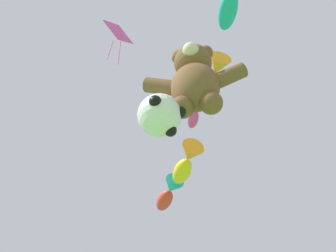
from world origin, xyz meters
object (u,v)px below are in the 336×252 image
at_px(teddy_bear_kite, 194,79).
at_px(diamond_kite, 118,34).
at_px(soccer_ball_kite, 160,115).
at_px(fish_kite_emerald, 213,78).
at_px(fish_kite_goldfin, 186,163).
at_px(fish_kite_magenta, 195,112).
at_px(fish_kite_crimson, 168,193).

xyz_separation_m(teddy_bear_kite, diamond_kite, (-2.61, 0.87, 4.72)).
height_order(soccer_ball_kite, fish_kite_emerald, fish_kite_emerald).
distance_m(fish_kite_goldfin, diamond_kite, 6.20).
distance_m(soccer_ball_kite, diamond_kite, 6.30).
xyz_separation_m(fish_kite_magenta, fish_kite_goldfin, (-0.74, 2.47, -0.34)).
bearing_deg(fish_kite_goldfin, fish_kite_emerald, -70.70).
xyz_separation_m(fish_kite_goldfin, diamond_kite, (-1.48, -5.93, 1.06)).
bearing_deg(fish_kite_goldfin, teddy_bear_kite, -80.60).
xyz_separation_m(teddy_bear_kite, fish_kite_crimson, (-2.33, 9.02, 3.87)).
distance_m(soccer_ball_kite, fish_kite_goldfin, 8.44).
xyz_separation_m(fish_kite_magenta, diamond_kite, (-2.21, -3.46, 0.72)).
distance_m(fish_kite_crimson, diamond_kite, 8.20).
height_order(fish_kite_magenta, fish_kite_goldfin, fish_kite_magenta).
bearing_deg(soccer_ball_kite, teddy_bear_kite, 4.55).
relative_size(teddy_bear_kite, fish_kite_magenta, 1.64).
xyz_separation_m(soccer_ball_kite, diamond_kite, (-1.81, 0.94, 5.97)).
relative_size(fish_kite_magenta, fish_kite_crimson, 0.64).
height_order(fish_kite_emerald, diamond_kite, diamond_kite).
height_order(fish_kite_magenta, diamond_kite, diamond_kite).
relative_size(fish_kite_emerald, fish_kite_magenta, 1.30).
height_order(teddy_bear_kite, fish_kite_goldfin, fish_kite_goldfin).
relative_size(fish_kite_magenta, fish_kite_goldfin, 0.61).
height_order(soccer_ball_kite, diamond_kite, diamond_kite).
distance_m(fish_kite_goldfin, fish_kite_crimson, 2.53).
bearing_deg(fish_kite_emerald, teddy_bear_kite, -102.23).
bearing_deg(fish_kite_crimson, teddy_bear_kite, -75.50).
xyz_separation_m(teddy_bear_kite, fish_kite_magenta, (-0.39, 4.33, 4.00)).
bearing_deg(fish_kite_goldfin, diamond_kite, -104.01).
height_order(fish_kite_magenta, fish_kite_crimson, fish_kite_crimson).
bearing_deg(fish_kite_magenta, soccer_ball_kite, -95.27).
bearing_deg(fish_kite_crimson, soccer_ball_kite, -80.40).
bearing_deg(diamond_kite, soccer_ball_kite, -27.34).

